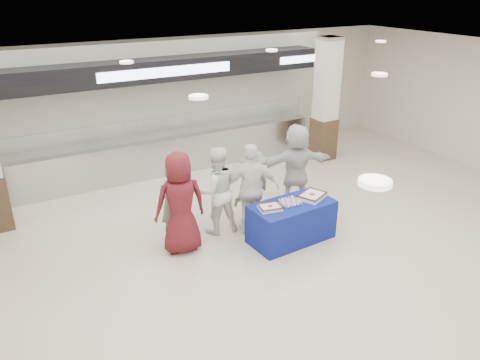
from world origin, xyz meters
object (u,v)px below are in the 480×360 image
cupcake_tray (290,202)px  soldier_a (171,203)px  display_table (291,222)px  civilian_maroon (180,203)px  civilian_white (296,165)px  soldier_b (252,186)px  sheet_cake_left (270,207)px  sheet_cake_right (312,196)px  chef_short (252,189)px  chef_tall (216,190)px

cupcake_tray → soldier_a: 2.15m
display_table → soldier_a: 2.23m
civilian_maroon → civilian_white: civilian_maroon is taller
soldier_b → sheet_cake_left: bearing=55.5°
sheet_cake_right → civilian_maroon: civilian_maroon is taller
display_table → chef_short: (-0.48, 0.64, 0.51)m
chef_tall → chef_short: 0.66m
cupcake_tray → soldier_b: 1.04m
cupcake_tray → chef_tall: (-1.02, 0.95, 0.08)m
sheet_cake_left → civilian_maroon: 1.58m
chef_tall → display_table: bearing=143.1°
sheet_cake_left → display_table: bearing=0.5°
display_table → sheet_cake_left: size_ratio=3.55×
cupcake_tray → chef_tall: chef_tall is taller
display_table → civilian_white: (0.93, 1.21, 0.52)m
display_table → sheet_cake_left: sheet_cake_left is taller
soldier_b → display_table: bearing=81.6°
civilian_maroon → chef_tall: 0.90m
sheet_cake_right → soldier_b: size_ratio=0.40×
chef_tall → soldier_b: bearing=-170.1°
cupcake_tray → sheet_cake_left: bearing=-177.2°
soldier_a → chef_short: (1.45, -0.40, 0.12)m
display_table → soldier_b: soldier_b is taller
soldier_b → civilian_white: civilian_white is taller
display_table → soldier_a: bearing=148.2°
soldier_b → sheet_cake_right: bearing=102.5°
display_table → sheet_cake_right: 0.62m
display_table → chef_tall: 1.51m
display_table → civilian_maroon: size_ratio=0.84×
display_table → soldier_b: 1.12m
sheet_cake_left → chef_short: (0.00, 0.64, 0.10)m
chef_tall → civilian_white: bearing=-167.5°
sheet_cake_right → civilian_maroon: 2.45m
cupcake_tray → soldier_a: size_ratio=0.23×
chef_short → civilian_maroon: bearing=18.8°
sheet_cake_left → chef_short: 0.65m
soldier_a → sheet_cake_left: bearing=120.0°
display_table → cupcake_tray: (-0.03, 0.02, 0.40)m
soldier_a → soldier_b: bearing=155.5°
soldier_a → civilian_white: size_ratio=0.85×
sheet_cake_left → soldier_b: size_ratio=0.29×
sheet_cake_left → civilian_maroon: size_ratio=0.24×
display_table → civilian_maroon: (-1.90, 0.67, 0.55)m
chef_tall → soldier_b: size_ratio=1.15×
cupcake_tray → civilian_white: (0.96, 1.19, 0.12)m
chef_tall → soldier_b: chef_tall is taller
sheet_cake_right → civilian_maroon: size_ratio=0.32×
cupcake_tray → soldier_b: (-0.21, 1.01, -0.03)m
soldier_a → chef_short: chef_short is taller
civilian_maroon → chef_tall: (0.85, 0.30, -0.07)m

